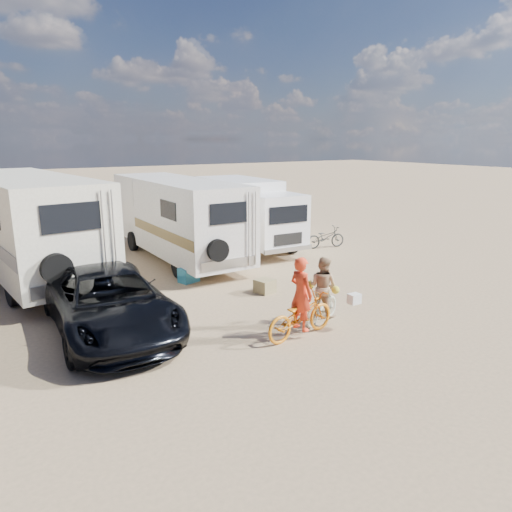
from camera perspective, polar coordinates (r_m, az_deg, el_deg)
ground at (r=12.51m, az=1.84°, el=-7.04°), size 140.00×140.00×0.00m
rv_main at (r=18.10m, az=-9.35°, el=4.29°), size 2.32×7.83×3.02m
rv_left at (r=17.12m, az=-25.61°, el=3.11°), size 3.65×9.06×3.34m
box_truck at (r=19.86m, az=-0.96°, el=5.03°), size 2.45×6.18×2.83m
dark_suv at (r=11.71m, az=-17.25°, el=-5.29°), size 2.70×5.47×1.49m
bike_man at (r=11.05m, az=5.37°, el=-7.12°), size 2.05×0.94×1.04m
bike_woman at (r=11.96m, az=7.96°, el=-5.93°), size 1.52×0.90×0.88m
rider_man at (r=10.93m, az=5.41°, el=-5.44°), size 0.49×0.68×1.73m
rider_woman at (r=11.85m, az=8.01°, el=-4.50°), size 0.79×0.89×1.51m
bike_parked at (r=20.17m, az=8.37°, el=2.24°), size 1.80×0.94×0.90m
cooler at (r=15.35m, az=-8.10°, el=-2.26°), size 0.68×0.57×0.47m
crate at (r=14.18m, az=1.06°, el=-3.64°), size 0.60×0.60×0.40m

